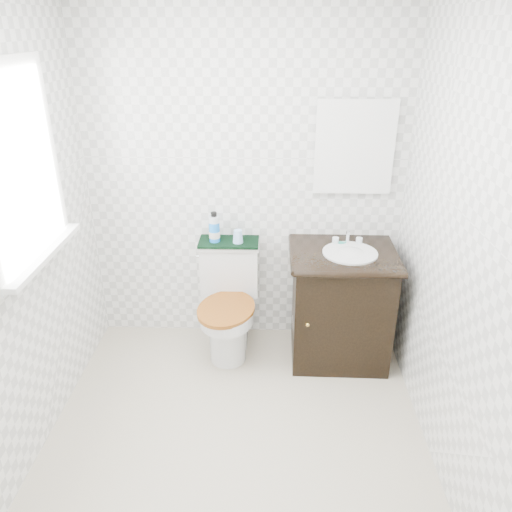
# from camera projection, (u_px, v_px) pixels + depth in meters

# --- Properties ---
(floor) EXTENTS (2.40, 2.40, 0.00)m
(floor) POSITION_uv_depth(u_px,v_px,m) (235.00, 446.00, 2.85)
(floor) COLOR #BEB699
(floor) RESTS_ON ground
(wall_back) EXTENTS (2.40, 0.00, 2.40)m
(wall_back) POSITION_uv_depth(u_px,v_px,m) (245.00, 182.00, 3.42)
(wall_back) COLOR white
(wall_back) RESTS_ON ground
(wall_front) EXTENTS (2.40, 0.00, 2.40)m
(wall_front) POSITION_uv_depth(u_px,v_px,m) (193.00, 460.00, 1.25)
(wall_front) COLOR white
(wall_front) RESTS_ON ground
(wall_left) EXTENTS (0.00, 2.40, 2.40)m
(wall_left) POSITION_uv_depth(u_px,v_px,m) (0.00, 253.00, 2.37)
(wall_left) COLOR white
(wall_left) RESTS_ON ground
(wall_right) EXTENTS (0.00, 2.40, 2.40)m
(wall_right) POSITION_uv_depth(u_px,v_px,m) (468.00, 260.00, 2.30)
(wall_right) COLOR white
(wall_right) RESTS_ON ground
(window) EXTENTS (0.02, 0.70, 0.90)m
(window) POSITION_uv_depth(u_px,v_px,m) (16.00, 167.00, 2.45)
(window) COLOR white
(window) RESTS_ON wall_left
(mirror) EXTENTS (0.50, 0.02, 0.60)m
(mirror) POSITION_uv_depth(u_px,v_px,m) (354.00, 148.00, 3.27)
(mirror) COLOR silver
(mirror) RESTS_ON wall_back
(toilet) EXTENTS (0.46, 0.66, 0.79)m
(toilet) POSITION_uv_depth(u_px,v_px,m) (229.00, 306.00, 3.58)
(toilet) COLOR silver
(toilet) RESTS_ON floor
(vanity) EXTENTS (0.70, 0.60, 0.92)m
(vanity) POSITION_uv_depth(u_px,v_px,m) (341.00, 302.00, 3.46)
(vanity) COLOR black
(vanity) RESTS_ON floor
(trash_bin) EXTENTS (0.20, 0.16, 0.29)m
(trash_bin) POSITION_uv_depth(u_px,v_px,m) (307.00, 339.00, 3.55)
(trash_bin) COLOR silver
(trash_bin) RESTS_ON floor
(towel) EXTENTS (0.42, 0.22, 0.02)m
(towel) POSITION_uv_depth(u_px,v_px,m) (229.00, 242.00, 3.50)
(towel) COLOR black
(towel) RESTS_ON toilet
(mouthwash_bottle) EXTENTS (0.07, 0.07, 0.21)m
(mouthwash_bottle) POSITION_uv_depth(u_px,v_px,m) (214.00, 228.00, 3.44)
(mouthwash_bottle) COLOR blue
(mouthwash_bottle) RESTS_ON towel
(cup) EXTENTS (0.07, 0.07, 0.09)m
(cup) POSITION_uv_depth(u_px,v_px,m) (238.00, 236.00, 3.45)
(cup) COLOR #94C1F2
(cup) RESTS_ON towel
(soap_bar) EXTENTS (0.08, 0.05, 0.02)m
(soap_bar) POSITION_uv_depth(u_px,v_px,m) (341.00, 243.00, 3.40)
(soap_bar) COLOR #1A7D6B
(soap_bar) RESTS_ON vanity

